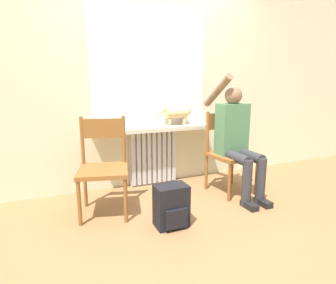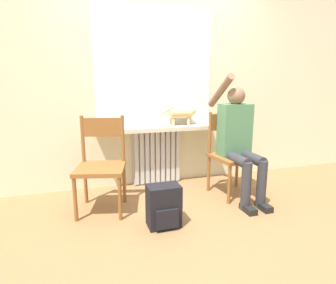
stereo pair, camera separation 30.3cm
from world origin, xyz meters
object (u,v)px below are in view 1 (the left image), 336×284
person (237,136)px  backpack (171,206)px  chair_left (103,165)px  cat (177,114)px  chair_right (229,151)px

person → backpack: person is taller
chair_left → backpack: size_ratio=2.47×
cat → backpack: bearing=-117.1°
chair_right → cat: bearing=121.7°
cat → chair_right: bearing=-51.9°
chair_left → chair_right: bearing=14.3°
person → cat: (-0.43, 0.65, 0.21)m
backpack → cat: bearing=62.9°
chair_left → chair_right: (1.45, 0.00, 0.00)m
person → cat: bearing=123.2°
person → chair_left: bearing=175.5°
person → backpack: bearing=-157.3°
chair_left → cat: (1.03, 0.54, 0.40)m
person → chair_right: bearing=92.8°
chair_right → cat: cat is taller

